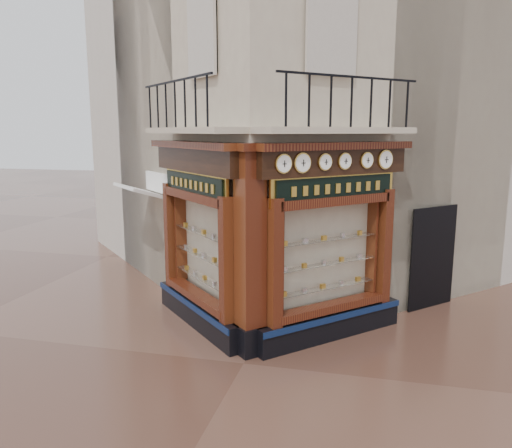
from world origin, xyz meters
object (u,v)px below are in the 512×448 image
(signboard_right, at_px, (336,188))
(clock_e, at_px, (367,160))
(corner_pilaster, at_px, (250,254))
(clock_b, at_px, (302,163))
(signboard_left, at_px, (194,184))
(awning, at_px, (146,292))
(clock_a, at_px, (283,164))
(clock_f, at_px, (385,160))
(clock_c, at_px, (325,162))
(clock_d, at_px, (345,161))

(signboard_right, bearing_deg, clock_e, -9.24)
(corner_pilaster, xyz_separation_m, clock_b, (0.90, 0.30, 1.67))
(clock_b, distance_m, signboard_left, 2.52)
(signboard_left, height_order, signboard_right, signboard_right)
(corner_pilaster, height_order, awning, corner_pilaster)
(corner_pilaster, bearing_deg, clock_e, -9.97)
(clock_b, bearing_deg, clock_a, 180.00)
(clock_f, relative_size, awning, 0.23)
(clock_c, height_order, signboard_right, clock_c)
(awning, bearing_deg, signboard_right, -155.19)
(clock_d, bearing_deg, clock_a, -180.00)
(clock_b, relative_size, clock_e, 1.15)
(clock_e, height_order, signboard_left, clock_e)
(corner_pilaster, height_order, signboard_right, corner_pilaster)
(clock_d, relative_size, signboard_right, 0.15)
(clock_c, relative_size, clock_d, 0.99)
(clock_c, bearing_deg, awning, 110.64)
(clock_d, bearing_deg, clock_c, -180.00)
(clock_d, relative_size, clock_e, 1.00)
(clock_b, bearing_deg, clock_e, 0.00)
(clock_b, relative_size, awning, 0.22)
(clock_b, xyz_separation_m, awning, (-4.47, 2.56, -3.62))
(clock_d, bearing_deg, clock_b, -180.00)
(clock_a, bearing_deg, corner_pilaster, 135.62)
(clock_a, distance_m, clock_f, 2.50)
(clock_f, xyz_separation_m, awning, (-5.95, 1.09, -3.62))
(clock_a, relative_size, signboard_left, 0.17)
(clock_e, relative_size, signboard_right, 0.15)
(clock_a, bearing_deg, clock_b, -0.00)
(corner_pilaster, height_order, clock_a, corner_pilaster)
(clock_d, xyz_separation_m, signboard_left, (-3.08, 0.00, -0.52))
(signboard_left, relative_size, signboard_right, 0.96)
(clock_f, bearing_deg, clock_a, -180.00)
(clock_b, xyz_separation_m, signboard_left, (-2.36, 0.71, -0.52))
(clock_c, bearing_deg, clock_d, 0.00)
(clock_b, distance_m, clock_e, 1.58)
(clock_e, bearing_deg, clock_f, -0.00)
(corner_pilaster, bearing_deg, awning, 96.27)
(clock_f, bearing_deg, corner_pilaster, 171.73)
(clock_e, relative_size, signboard_left, 0.15)
(clock_a, distance_m, signboard_right, 1.42)
(clock_d, xyz_separation_m, clock_f, (0.76, 0.76, 0.00))
(clock_d, height_order, signboard_left, clock_d)
(clock_a, distance_m, clock_c, 0.94)
(clock_a, bearing_deg, clock_d, 0.00)
(clock_f, distance_m, signboard_right, 1.30)
(clock_c, bearing_deg, corner_pilaster, 162.74)
(clock_d, height_order, clock_f, clock_f)
(corner_pilaster, xyz_separation_m, clock_f, (2.38, 1.77, 1.67))
(clock_c, distance_m, signboard_right, 0.65)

